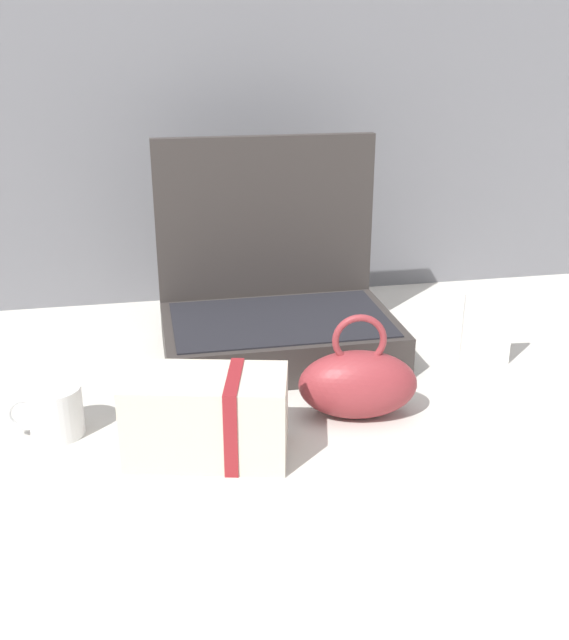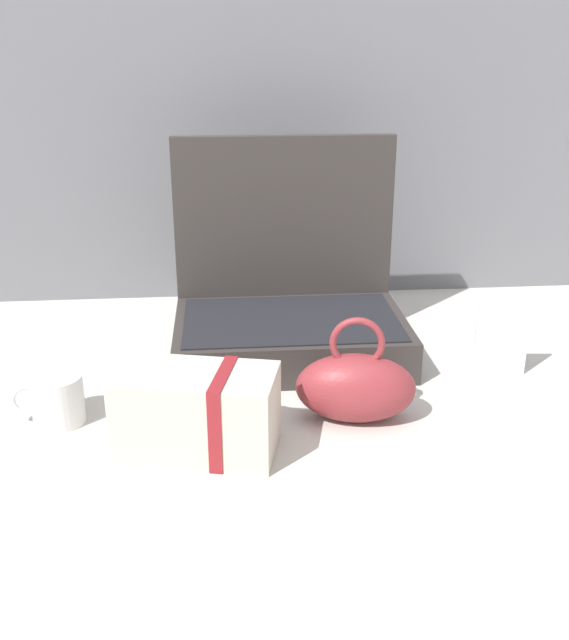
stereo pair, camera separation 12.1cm
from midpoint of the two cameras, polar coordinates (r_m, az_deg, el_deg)
ground_plane at (r=1.29m, az=1.31°, el=-6.25°), size 6.00×6.00×0.00m
open_suitcase at (r=1.45m, az=2.70°, el=0.96°), size 0.44×0.31×0.41m
teal_pouch_handbag at (r=1.21m, az=8.36°, el=-5.15°), size 0.21×0.13×0.18m
cream_toiletry_bag at (r=1.11m, az=-3.49°, el=-7.16°), size 0.26×0.17×0.13m
coffee_mug at (r=1.24m, az=-14.54°, el=-6.01°), size 0.12×0.08×0.08m
info_card_left at (r=1.42m, az=18.73°, el=-1.41°), size 0.10×0.02×0.14m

